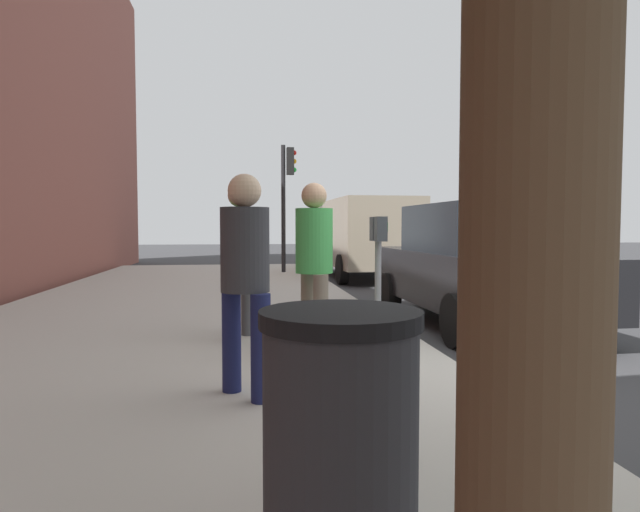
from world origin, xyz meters
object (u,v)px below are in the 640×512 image
(pedestrian_at_meter, at_px, (314,254))
(trash_bin, at_px, (340,448))
(pedestrian_bystander, at_px, (245,268))
(parked_sedan_near, at_px, (477,265))
(parking_officer, at_px, (240,247))
(parking_meter, at_px, (378,254))
(parked_van_far, at_px, (364,233))
(traffic_signal, at_px, (287,187))

(pedestrian_at_meter, distance_m, trash_bin, 3.71)
(pedestrian_bystander, height_order, parked_sedan_near, pedestrian_bystander)
(parking_officer, relative_size, parked_sedan_near, 0.41)
(pedestrian_at_meter, xyz_separation_m, trash_bin, (-3.66, 0.38, -0.52))
(pedestrian_at_meter, relative_size, trash_bin, 1.73)
(parking_officer, bearing_deg, pedestrian_bystander, -63.09)
(pedestrian_at_meter, xyz_separation_m, parked_sedan_near, (2.06, -2.67, -0.28))
(parking_meter, bearing_deg, parked_van_far, -11.59)
(parking_meter, bearing_deg, parking_officer, 64.31)
(parking_officer, relative_size, parked_van_far, 0.34)
(parking_meter, distance_m, traffic_signal, 10.09)
(trash_bin, bearing_deg, pedestrian_bystander, 8.08)
(parked_van_far, relative_size, traffic_signal, 1.45)
(parked_sedan_near, relative_size, traffic_signal, 1.23)
(parking_officer, bearing_deg, traffic_signal, 107.69)
(pedestrian_at_meter, bearing_deg, parking_meter, 0.86)
(pedestrian_at_meter, bearing_deg, parked_sedan_near, 24.72)
(pedestrian_bystander, bearing_deg, parking_officer, 54.99)
(parking_officer, bearing_deg, trash_bin, -59.62)
(parking_officer, xyz_separation_m, parked_sedan_near, (1.18, -3.42, -0.32))
(parking_officer, relative_size, traffic_signal, 0.50)
(pedestrian_at_meter, xyz_separation_m, pedestrian_bystander, (-1.36, 0.71, -0.03))
(pedestrian_at_meter, relative_size, parked_van_far, 0.33)
(parked_sedan_near, bearing_deg, parking_meter, 134.01)
(pedestrian_at_meter, bearing_deg, trash_bin, -108.89)
(parked_van_far, bearing_deg, parking_meter, 168.41)
(trash_bin, bearing_deg, parking_officer, 4.74)
(parking_meter, xyz_separation_m, parked_van_far, (9.50, -1.95, 0.09))
(parking_officer, height_order, trash_bin, parking_officer)
(parked_sedan_near, distance_m, parked_van_far, 7.62)
(pedestrian_at_meter, bearing_deg, parking_officer, 117.54)
(pedestrian_bystander, distance_m, parked_van_far, 11.53)
(parked_sedan_near, bearing_deg, traffic_signal, 14.69)
(parked_sedan_near, height_order, parked_van_far, parked_van_far)
(traffic_signal, bearing_deg, pedestrian_at_meter, 176.95)
(parking_meter, xyz_separation_m, parked_sedan_near, (1.88, -1.95, -0.27))
(pedestrian_bystander, relative_size, parked_sedan_near, 0.38)
(pedestrian_at_meter, height_order, parking_officer, parking_officer)
(parked_sedan_near, bearing_deg, parking_officer, 108.96)
(parked_van_far, bearing_deg, trash_bin, 167.14)
(pedestrian_bystander, height_order, parking_officer, parking_officer)
(pedestrian_at_meter, relative_size, pedestrian_bystander, 1.03)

